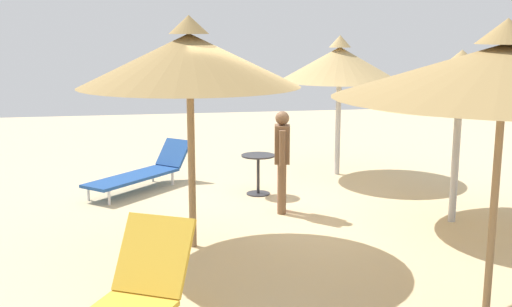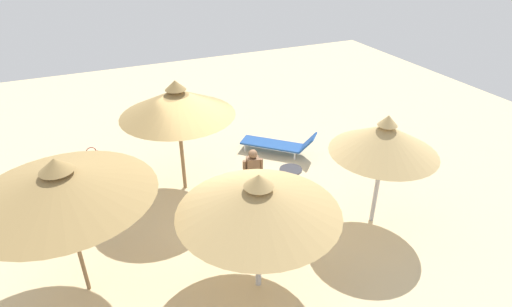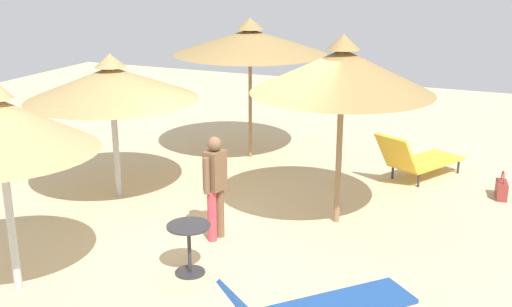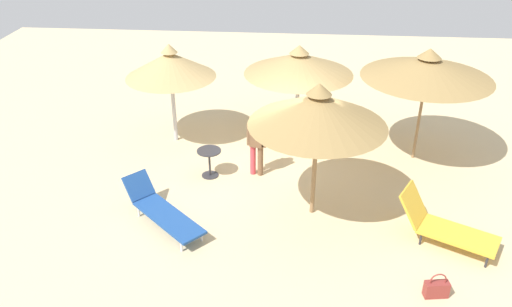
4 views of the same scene
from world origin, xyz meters
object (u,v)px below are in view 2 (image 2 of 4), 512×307
Objects in this scene: parasol_umbrella_far_left at (60,183)px; lounge_chair_center at (79,180)px; parasol_umbrella_back at (259,199)px; handbag at (92,157)px; person_standing_edge at (253,175)px; lounge_chair_near_right at (280,144)px; parasol_umbrella_front at (177,102)px; parasol_umbrella_far_right at (385,139)px; side_table_round at (290,177)px.

lounge_chair_center is (-0.09, -3.32, -1.94)m from parasol_umbrella_far_left.
handbag is at bearing -67.98° from parasol_umbrella_back.
parasol_umbrella_far_left reaches higher than person_standing_edge.
lounge_chair_near_right is 5.44m from lounge_chair_center.
lounge_chair_near_right is at bearing -168.23° from parasol_umbrella_front.
parasol_umbrella_far_left is (2.90, -1.17, 0.39)m from parasol_umbrella_back.
person_standing_edge reaches higher than lounge_chair_near_right.
parasol_umbrella_far_right is 5.37× the size of handbag.
person_standing_edge is at bearing 149.20° from lounge_chair_center.
lounge_chair_center is at bearing 74.87° from handbag.
parasol_umbrella_far_right reaches higher than handbag.
parasol_umbrella_far_right is (-3.52, 2.99, -0.26)m from parasol_umbrella_front.
parasol_umbrella_front is 1.02× the size of parasol_umbrella_back.
parasol_umbrella_front is 3.58m from parasol_umbrella_far_left.
handbag is (2.42, -5.97, -1.77)m from parasol_umbrella_back.
handbag is at bearing -38.91° from side_table_round.
parasol_umbrella_far_right is at bearing 98.04° from lounge_chair_near_right.
person_standing_edge is 2.28× the size of side_table_round.
parasol_umbrella_back is at bearing 68.85° from person_standing_edge.
parasol_umbrella_front reaches higher than parasol_umbrella_back.
parasol_umbrella_far_right is at bearing -167.17° from parasol_umbrella_back.
parasol_umbrella_far_right is at bearing 147.61° from lounge_chair_center.
parasol_umbrella_far_left is 4.48× the size of side_table_round.
side_table_round is (-4.86, -1.27, -1.87)m from parasol_umbrella_far_left.
person_standing_edge is 3.15× the size of handbag.
parasol_umbrella_far_left is 6.20× the size of handbag.
parasol_umbrella_back is 2.68m from person_standing_edge.
handbag is (3.30, -3.69, -0.69)m from person_standing_edge.
lounge_chair_center is at bearing -57.89° from parasol_umbrella_back.
lounge_chair_near_right is at bearing -81.96° from parasol_umbrella_far_right.
parasol_umbrella_far_left is at bearing 14.69° from side_table_round.
side_table_round is at bearing 70.52° from lounge_chair_near_right.
person_standing_edge is (-0.88, -2.28, -1.08)m from parasol_umbrella_back.
handbag is at bearing -43.45° from parasol_umbrella_far_right.
parasol_umbrella_back is at bearing 95.90° from parasol_umbrella_front.
parasol_umbrella_far_left is 1.53× the size of lounge_chair_near_right.
parasol_umbrella_front is 1.10× the size of parasol_umbrella_far_right.
person_standing_edge is (-1.27, 1.42, -1.47)m from parasol_umbrella_front.
parasol_umbrella_far_left is 1.97× the size of person_standing_edge.
parasol_umbrella_far_right reaches higher than side_table_round.
parasol_umbrella_far_left reaches higher than handbag.
parasol_umbrella_far_left is 5.36m from side_table_round.
parasol_umbrella_back is 1.08× the size of parasol_umbrella_far_right.
lounge_chair_near_right is 4.06× the size of handbag.
parasol_umbrella_back is at bearing 58.78° from lounge_chair_near_right.
lounge_chair_near_right is (-5.53, -3.16, -2.02)m from parasol_umbrella_far_left.
parasol_umbrella_back is 0.94× the size of parasol_umbrella_far_left.
parasol_umbrella_back is at bearing 12.83° from parasol_umbrella_far_right.
lounge_chair_center is 1.55m from handbag.
side_table_round is at bearing -128.69° from parasol_umbrella_back.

